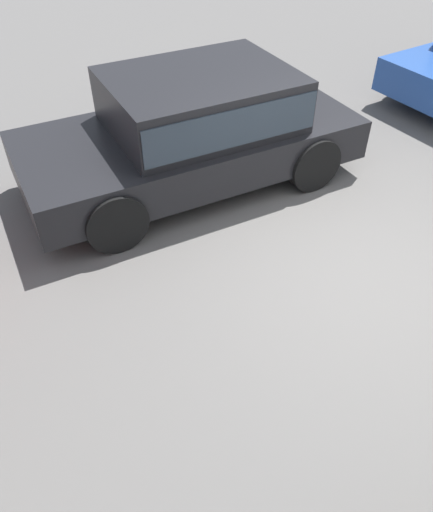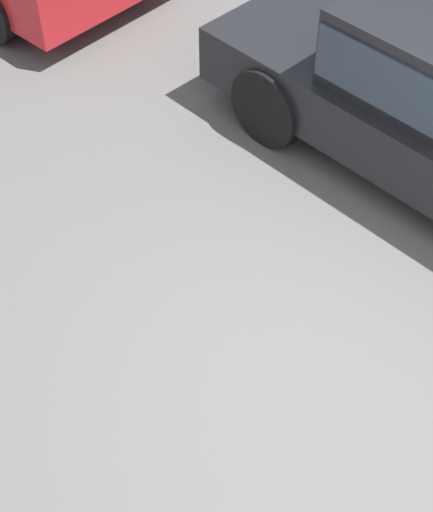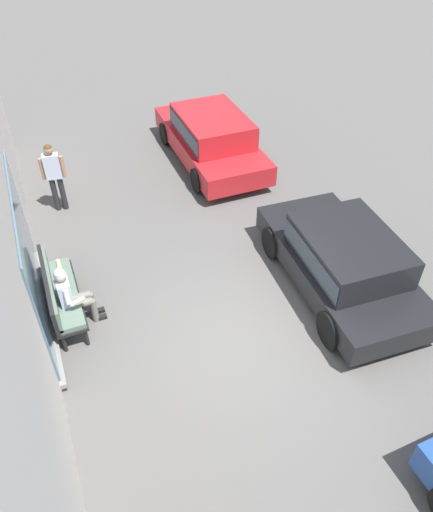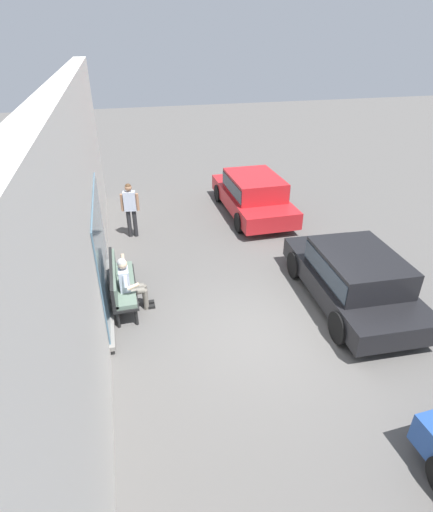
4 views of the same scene
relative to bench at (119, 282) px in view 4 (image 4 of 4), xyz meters
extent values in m
plane|color=#565451|center=(-1.83, -2.90, -0.59)|extent=(60.00, 60.00, 0.00)
cube|color=beige|center=(-1.83, 0.50, 1.87)|extent=(18.00, 0.40, 4.93)
cube|color=slate|center=(0.00, 0.28, 0.86)|extent=(3.40, 0.03, 2.50)
cube|color=gray|center=(0.00, 0.25, -0.41)|extent=(3.60, 0.12, 0.10)
cylinder|color=black|center=(0.90, 0.10, -0.39)|extent=(0.07, 0.07, 0.41)
cylinder|color=black|center=(-0.90, 0.10, -0.39)|extent=(0.07, 0.07, 0.41)
cylinder|color=black|center=(0.90, -0.29, -0.39)|extent=(0.07, 0.07, 0.41)
cylinder|color=black|center=(-0.90, -0.29, -0.39)|extent=(0.07, 0.07, 0.41)
cube|color=black|center=(0.00, -0.09, -0.15)|extent=(1.96, 0.55, 0.06)
cube|color=slate|center=(0.00, -0.09, -0.07)|extent=(1.90, 0.49, 0.10)
cube|color=black|center=(0.00, 0.14, 0.15)|extent=(1.96, 0.07, 0.55)
cube|color=slate|center=(0.00, 0.08, 0.15)|extent=(1.90, 0.06, 0.47)
cylinder|color=#6B665B|center=(-0.20, -0.33, -0.07)|extent=(0.15, 0.42, 0.15)
cylinder|color=#6B665B|center=(-0.20, -0.54, -0.33)|extent=(0.12, 0.12, 0.52)
cube|color=black|center=(-0.20, -0.62, -0.56)|extent=(0.10, 0.24, 0.07)
cylinder|color=#6B665B|center=(-0.38, -0.33, -0.07)|extent=(0.15, 0.42, 0.15)
cylinder|color=#6B665B|center=(-0.38, -0.54, -0.33)|extent=(0.12, 0.12, 0.52)
cube|color=black|center=(-0.38, -0.62, -0.56)|extent=(0.10, 0.24, 0.07)
cube|color=#6B665B|center=(-0.29, -0.12, -0.07)|extent=(0.34, 0.24, 0.14)
cube|color=silver|center=(-0.29, -0.12, 0.21)|extent=(0.38, 0.22, 0.56)
sphere|color=beige|center=(-0.29, -0.12, 0.63)|extent=(0.22, 0.22, 0.22)
sphere|color=#B7B2AD|center=(-0.29, -0.11, 0.66)|extent=(0.20, 0.20, 0.20)
cylinder|color=silver|center=(-0.53, -0.14, 0.32)|extent=(0.20, 0.10, 0.28)
cylinder|color=beige|center=(-0.58, -0.30, 0.20)|extent=(0.08, 0.27, 0.17)
cylinder|color=silver|center=(-0.05, -0.12, 0.39)|extent=(0.25, 0.10, 0.22)
cylinder|color=beige|center=(0.02, -0.14, 0.58)|extent=(0.16, 0.08, 0.25)
cube|color=silver|center=(-0.15, -0.14, 0.62)|extent=(0.02, 0.07, 0.15)
cube|color=black|center=(-1.23, -5.27, -0.09)|extent=(4.22, 2.08, 0.49)
cube|color=black|center=(-1.40, -5.26, 0.47)|extent=(2.23, 1.75, 0.62)
cube|color=#28333D|center=(-1.40, -5.26, 0.47)|extent=(2.19, 1.78, 0.43)
cylinder|color=black|center=(0.10, -4.45, -0.25)|extent=(0.70, 0.22, 0.69)
cylinder|color=black|center=(0.00, -6.23, -0.25)|extent=(0.70, 0.22, 0.69)
cylinder|color=black|center=(-2.46, -4.31, -0.25)|extent=(0.70, 0.22, 0.69)
cylinder|color=black|center=(-2.56, -6.09, -0.25)|extent=(0.70, 0.22, 0.69)
cube|color=red|center=(4.40, -4.72, -0.09)|extent=(4.40, 1.83, 0.54)
cube|color=red|center=(4.23, -4.72, 0.50)|extent=(2.29, 1.61, 0.64)
cube|color=#28333D|center=(4.23, -4.72, 0.50)|extent=(2.24, 1.65, 0.45)
cylinder|color=black|center=(5.76, -3.84, -0.27)|extent=(0.64, 0.18, 0.64)
cylinder|color=black|center=(5.76, -5.59, -0.27)|extent=(0.64, 0.18, 0.64)
cylinder|color=black|center=(3.04, -3.84, -0.27)|extent=(0.64, 0.18, 0.64)
cylinder|color=black|center=(3.04, -5.59, -0.27)|extent=(0.64, 0.18, 0.64)
cylinder|color=#232326|center=(3.54, -0.59, -0.15)|extent=(0.13, 0.13, 0.88)
cylinder|color=#232326|center=(3.56, -0.41, -0.15)|extent=(0.13, 0.13, 0.88)
cube|color=silver|center=(3.55, -0.50, 0.59)|extent=(0.25, 0.38, 0.60)
cylinder|color=#A37556|center=(3.52, -0.73, 0.55)|extent=(0.09, 0.09, 0.54)
cylinder|color=#A37556|center=(3.58, -0.28, 0.55)|extent=(0.09, 0.09, 0.54)
sphere|color=#A37556|center=(3.55, -0.50, 1.01)|extent=(0.21, 0.21, 0.21)
sphere|color=#4C331E|center=(3.55, -0.50, 1.04)|extent=(0.19, 0.19, 0.19)
camera|label=1|loc=(1.32, -0.30, 2.97)|focal=35.00mm
camera|label=2|loc=(-3.13, -0.30, 3.75)|focal=55.00mm
camera|label=3|loc=(-7.12, -0.30, 6.48)|focal=35.00mm
camera|label=4|loc=(-8.07, -0.30, 5.08)|focal=28.00mm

